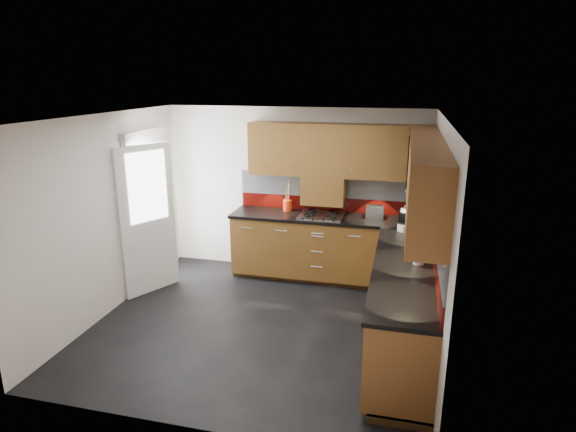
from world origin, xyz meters
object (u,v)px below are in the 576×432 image
(toaster, at_px, (375,212))
(food_processor, at_px, (405,221))
(utensil_pot, at_px, (287,204))
(gas_hob, at_px, (321,215))

(toaster, distance_m, food_processor, 0.64)
(utensil_pot, xyz_separation_m, toaster, (1.25, -0.07, -0.01))
(food_processor, bearing_deg, gas_hob, 160.92)
(gas_hob, height_order, toaster, toaster)
(utensil_pot, relative_size, toaster, 1.84)
(gas_hob, relative_size, food_processor, 2.11)
(gas_hob, bearing_deg, utensil_pot, 160.99)
(food_processor, bearing_deg, toaster, 128.47)
(toaster, relative_size, food_processor, 0.85)
(utensil_pot, distance_m, food_processor, 1.74)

